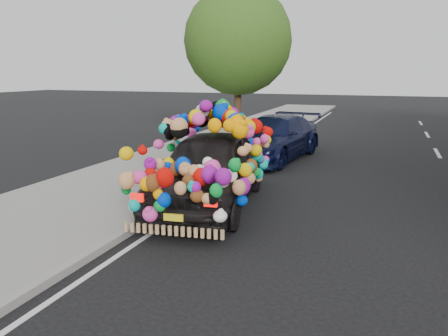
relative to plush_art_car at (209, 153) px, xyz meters
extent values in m
plane|color=black|center=(1.70, -1.45, -1.15)|extent=(100.00, 100.00, 0.00)
cube|color=gray|center=(-2.60, -1.45, -1.09)|extent=(4.00, 60.00, 0.12)
cube|color=gray|center=(-0.65, -1.45, -1.09)|extent=(0.15, 60.00, 0.13)
cylinder|color=#332114|center=(-2.10, 8.05, 0.21)|extent=(0.28, 0.28, 2.73)
sphere|color=#234813|center=(-2.10, 8.05, 2.88)|extent=(4.20, 4.20, 4.20)
imported|color=black|center=(0.00, 0.00, -0.36)|extent=(2.49, 4.88, 1.59)
cube|color=red|center=(-0.31, -2.42, -0.37)|extent=(0.23, 0.09, 0.14)
cube|color=red|center=(0.95, -2.25, -0.37)|extent=(0.23, 0.09, 0.14)
cube|color=yellow|center=(0.32, -2.34, -0.67)|extent=(0.34, 0.09, 0.12)
imported|color=black|center=(0.04, 5.52, -0.44)|extent=(2.69, 5.14, 1.42)
camera|label=1|loc=(3.54, -8.51, 1.70)|focal=35.00mm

